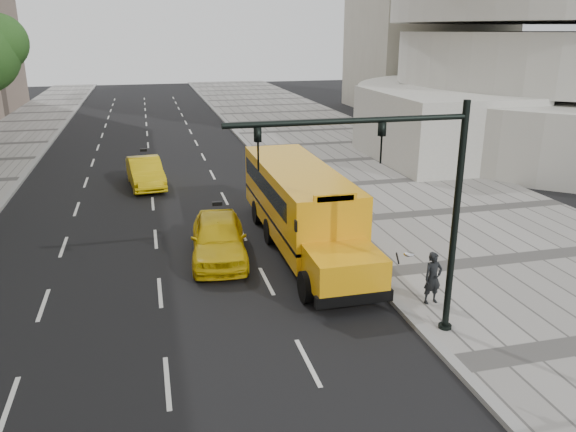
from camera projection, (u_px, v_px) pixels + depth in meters
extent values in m
plane|color=black|center=(181.00, 237.00, 22.84)|extent=(140.00, 140.00, 0.00)
cube|color=gray|center=(447.00, 213.00, 25.61)|extent=(12.00, 140.00, 0.15)
cube|color=gray|center=(321.00, 223.00, 24.21)|extent=(0.30, 140.00, 0.15)
cylinder|color=silver|center=(571.00, 114.00, 42.07)|extent=(32.00, 32.00, 4.00)
cube|color=silver|center=(441.00, 127.00, 35.30)|extent=(8.00, 10.00, 4.40)
cube|color=#F8A70F|center=(298.00, 198.00, 21.89)|extent=(2.50, 9.00, 2.45)
cube|color=#F8A70F|center=(345.00, 269.00, 17.04)|extent=(2.20, 2.00, 1.10)
cube|color=black|center=(354.00, 298.00, 16.41)|extent=(2.38, 0.25, 0.35)
cube|color=black|center=(297.00, 211.00, 22.05)|extent=(2.52, 9.00, 0.12)
cube|color=black|center=(334.00, 222.00, 17.65)|extent=(2.05, 0.10, 0.90)
cube|color=black|center=(294.00, 183.00, 22.20)|extent=(2.52, 7.50, 0.70)
cube|color=#F8A70F|center=(335.00, 198.00, 17.39)|extent=(1.40, 0.12, 0.28)
ellipsoid|color=silver|center=(413.00, 257.00, 15.86)|extent=(0.32, 0.32, 0.14)
cylinder|color=black|center=(401.00, 262.00, 16.06)|extent=(0.36, 0.47, 0.58)
cylinder|color=black|center=(306.00, 287.00, 17.24)|extent=(0.30, 1.00, 1.00)
cylinder|color=black|center=(374.00, 279.00, 17.77)|extent=(0.30, 1.00, 1.00)
cylinder|color=black|center=(270.00, 231.00, 22.03)|extent=(0.30, 1.00, 1.00)
cylinder|color=black|center=(324.00, 226.00, 22.55)|extent=(0.30, 1.00, 1.00)
cylinder|color=black|center=(257.00, 212.00, 24.33)|extent=(0.30, 1.00, 1.00)
cylinder|color=black|center=(307.00, 208.00, 24.85)|extent=(0.30, 1.00, 1.00)
imported|color=yellow|center=(219.00, 238.00, 20.41)|extent=(2.42, 5.01, 1.65)
imported|color=yellow|center=(145.00, 173.00, 29.96)|extent=(2.13, 4.83, 1.54)
imported|color=black|center=(433.00, 278.00, 16.77)|extent=(0.62, 0.44, 1.62)
cylinder|color=black|center=(455.00, 224.00, 14.62)|extent=(0.18, 0.18, 6.40)
cylinder|color=black|center=(445.00, 328.00, 15.59)|extent=(0.36, 0.36, 0.25)
cylinder|color=black|center=(350.00, 121.00, 13.03)|extent=(6.00, 0.14, 0.14)
imported|color=black|center=(381.00, 143.00, 13.39)|extent=(0.16, 0.20, 1.00)
imported|color=black|center=(258.00, 149.00, 12.70)|extent=(0.16, 0.20, 1.00)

